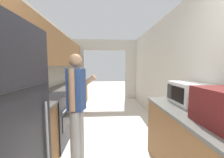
{
  "coord_description": "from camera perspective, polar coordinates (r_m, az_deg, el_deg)",
  "views": [
    {
      "loc": [
        -0.01,
        -0.43,
        1.41
      ],
      "look_at": [
        0.17,
        2.88,
        1.09
      ],
      "focal_mm": 22.0,
      "sensor_mm": 36.0,
      "label": 1
    }
  ],
  "objects": [
    {
      "name": "wall_right",
      "position": [
        2.86,
        25.21,
        1.74
      ],
      "size": [
        0.06,
        7.76,
        2.5
      ],
      "color": "silver",
      "rests_on": "ground_plane"
    },
    {
      "name": "microwave",
      "position": [
        2.15,
        28.84,
        -5.19
      ],
      "size": [
        0.35,
        0.51,
        0.3
      ],
      "color": "white",
      "rests_on": "counter_right"
    },
    {
      "name": "counter_left",
      "position": [
        4.0,
        -17.74,
        -8.74
      ],
      "size": [
        0.62,
        4.21,
        0.89
      ],
      "color": "brown",
      "rests_on": "ground_plane"
    },
    {
      "name": "range_oven",
      "position": [
        2.8,
        -24.67,
        -15.1
      ],
      "size": [
        0.66,
        0.76,
        1.03
      ],
      "color": "black",
      "rests_on": "ground_plane"
    },
    {
      "name": "wall_far_with_doorway",
      "position": [
        5.82,
        -3.0,
        5.81
      ],
      "size": [
        3.03,
        0.06,
        2.5
      ],
      "color": "silver",
      "rests_on": "ground_plane"
    },
    {
      "name": "counter_right",
      "position": [
        2.02,
        30.73,
        -23.81
      ],
      "size": [
        0.62,
        1.48,
        0.89
      ],
      "color": "brown",
      "rests_on": "ground_plane"
    },
    {
      "name": "person",
      "position": [
        2.05,
        -14.47,
        -10.91
      ],
      "size": [
        0.51,
        0.42,
        1.57
      ],
      "rotation": [
        0.0,
        0.0,
        1.37
      ],
      "color": "#9E9E9E",
      "rests_on": "ground_plane"
    },
    {
      "name": "wall_left",
      "position": [
        3.24,
        -25.92,
        6.69
      ],
      "size": [
        0.38,
        7.76,
        2.5
      ],
      "color": "silver",
      "rests_on": "ground_plane"
    }
  ]
}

